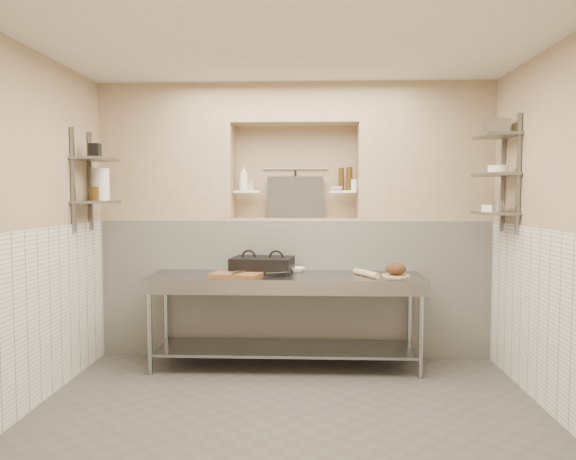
# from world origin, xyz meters

# --- Properties ---
(floor) EXTENTS (4.00, 3.90, 0.10)m
(floor) POSITION_xyz_m (0.00, 0.00, -0.05)
(floor) COLOR #484440
(floor) RESTS_ON ground
(ceiling) EXTENTS (4.00, 3.90, 0.10)m
(ceiling) POSITION_xyz_m (0.00, 0.00, 2.85)
(ceiling) COLOR silver
(ceiling) RESTS_ON ground
(wall_left) EXTENTS (0.10, 3.90, 2.80)m
(wall_left) POSITION_xyz_m (-2.05, 0.00, 1.40)
(wall_left) COLOR tan
(wall_left) RESTS_ON ground
(wall_right) EXTENTS (0.10, 3.90, 2.80)m
(wall_right) POSITION_xyz_m (2.05, 0.00, 1.40)
(wall_right) COLOR tan
(wall_right) RESTS_ON ground
(wall_back) EXTENTS (4.00, 0.10, 2.80)m
(wall_back) POSITION_xyz_m (0.00, 2.00, 1.40)
(wall_back) COLOR tan
(wall_back) RESTS_ON ground
(wall_front) EXTENTS (4.00, 0.10, 2.80)m
(wall_front) POSITION_xyz_m (0.00, -2.00, 1.40)
(wall_front) COLOR tan
(wall_front) RESTS_ON ground
(backwall_lower) EXTENTS (4.00, 0.40, 1.40)m
(backwall_lower) POSITION_xyz_m (0.00, 1.75, 0.70)
(backwall_lower) COLOR white
(backwall_lower) RESTS_ON floor
(alcove_sill) EXTENTS (1.30, 0.40, 0.02)m
(alcove_sill) POSITION_xyz_m (0.00, 1.75, 1.41)
(alcove_sill) COLOR tan
(alcove_sill) RESTS_ON backwall_lower
(backwall_pillar_left) EXTENTS (1.35, 0.40, 1.40)m
(backwall_pillar_left) POSITION_xyz_m (-1.33, 1.75, 2.10)
(backwall_pillar_left) COLOR tan
(backwall_pillar_left) RESTS_ON backwall_lower
(backwall_pillar_right) EXTENTS (1.35, 0.40, 1.40)m
(backwall_pillar_right) POSITION_xyz_m (1.33, 1.75, 2.10)
(backwall_pillar_right) COLOR tan
(backwall_pillar_right) RESTS_ON backwall_lower
(backwall_header) EXTENTS (1.30, 0.40, 0.40)m
(backwall_header) POSITION_xyz_m (0.00, 1.75, 2.60)
(backwall_header) COLOR tan
(backwall_header) RESTS_ON backwall_lower
(wainscot_left) EXTENTS (0.02, 3.90, 1.40)m
(wainscot_left) POSITION_xyz_m (-1.99, 0.00, 0.70)
(wainscot_left) COLOR white
(wainscot_left) RESTS_ON floor
(wainscot_right) EXTENTS (0.02, 3.90, 1.40)m
(wainscot_right) POSITION_xyz_m (1.99, 0.00, 0.70)
(wainscot_right) COLOR white
(wainscot_right) RESTS_ON floor
(alcove_shelf_left) EXTENTS (0.28, 0.16, 0.02)m
(alcove_shelf_left) POSITION_xyz_m (-0.50, 1.75, 1.70)
(alcove_shelf_left) COLOR white
(alcove_shelf_left) RESTS_ON backwall_lower
(alcove_shelf_right) EXTENTS (0.28, 0.16, 0.02)m
(alcove_shelf_right) POSITION_xyz_m (0.50, 1.75, 1.70)
(alcove_shelf_right) COLOR white
(alcove_shelf_right) RESTS_ON backwall_lower
(utensil_rail) EXTENTS (0.70, 0.02, 0.02)m
(utensil_rail) POSITION_xyz_m (0.00, 1.92, 1.95)
(utensil_rail) COLOR gray
(utensil_rail) RESTS_ON wall_back
(hanging_steel) EXTENTS (0.02, 0.02, 0.30)m
(hanging_steel) POSITION_xyz_m (0.00, 1.90, 1.78)
(hanging_steel) COLOR black
(hanging_steel) RESTS_ON utensil_rail
(splash_panel) EXTENTS (0.60, 0.08, 0.45)m
(splash_panel) POSITION_xyz_m (0.00, 1.85, 1.64)
(splash_panel) COLOR #383330
(splash_panel) RESTS_ON alcove_sill
(shelf_rail_left_a) EXTENTS (0.03, 0.03, 0.95)m
(shelf_rail_left_a) POSITION_xyz_m (-1.98, 1.25, 1.80)
(shelf_rail_left_a) COLOR slate
(shelf_rail_left_a) RESTS_ON wall_left
(shelf_rail_left_b) EXTENTS (0.03, 0.03, 0.95)m
(shelf_rail_left_b) POSITION_xyz_m (-1.98, 0.85, 1.80)
(shelf_rail_left_b) COLOR slate
(shelf_rail_left_b) RESTS_ON wall_left
(wall_shelf_left_lower) EXTENTS (0.30, 0.50, 0.02)m
(wall_shelf_left_lower) POSITION_xyz_m (-1.84, 1.05, 1.60)
(wall_shelf_left_lower) COLOR slate
(wall_shelf_left_lower) RESTS_ON wall_left
(wall_shelf_left_upper) EXTENTS (0.30, 0.50, 0.03)m
(wall_shelf_left_upper) POSITION_xyz_m (-1.84, 1.05, 2.00)
(wall_shelf_left_upper) COLOR slate
(wall_shelf_left_upper) RESTS_ON wall_left
(shelf_rail_right_a) EXTENTS (0.03, 0.03, 1.05)m
(shelf_rail_right_a) POSITION_xyz_m (1.98, 1.25, 1.85)
(shelf_rail_right_a) COLOR slate
(shelf_rail_right_a) RESTS_ON wall_right
(shelf_rail_right_b) EXTENTS (0.03, 0.03, 1.05)m
(shelf_rail_right_b) POSITION_xyz_m (1.98, 0.85, 1.85)
(shelf_rail_right_b) COLOR slate
(shelf_rail_right_b) RESTS_ON wall_right
(wall_shelf_right_lower) EXTENTS (0.30, 0.50, 0.02)m
(wall_shelf_right_lower) POSITION_xyz_m (1.84, 1.05, 1.50)
(wall_shelf_right_lower) COLOR slate
(wall_shelf_right_lower) RESTS_ON wall_right
(wall_shelf_right_mid) EXTENTS (0.30, 0.50, 0.02)m
(wall_shelf_right_mid) POSITION_xyz_m (1.84, 1.05, 1.85)
(wall_shelf_right_mid) COLOR slate
(wall_shelf_right_mid) RESTS_ON wall_right
(wall_shelf_right_upper) EXTENTS (0.30, 0.50, 0.03)m
(wall_shelf_right_upper) POSITION_xyz_m (1.84, 1.05, 2.20)
(wall_shelf_right_upper) COLOR slate
(wall_shelf_right_upper) RESTS_ON wall_right
(prep_table) EXTENTS (2.60, 0.70, 0.90)m
(prep_table) POSITION_xyz_m (-0.07, 1.18, 0.64)
(prep_table) COLOR gray
(prep_table) RESTS_ON floor
(panini_press) EXTENTS (0.62, 0.49, 0.16)m
(panini_press) POSITION_xyz_m (-0.30, 1.29, 0.98)
(panini_press) COLOR black
(panini_press) RESTS_ON prep_table
(cutting_board) EXTENTS (0.52, 0.41, 0.04)m
(cutting_board) POSITION_xyz_m (-0.52, 1.03, 0.92)
(cutting_board) COLOR brown
(cutting_board) RESTS_ON prep_table
(knife_blade) EXTENTS (0.23, 0.12, 0.01)m
(knife_blade) POSITION_xyz_m (-0.14, 1.03, 0.95)
(knife_blade) COLOR gray
(knife_blade) RESTS_ON cutting_board
(tongs) EXTENTS (0.14, 0.27, 0.03)m
(tongs) POSITION_xyz_m (-0.49, 1.01, 0.96)
(tongs) COLOR gray
(tongs) RESTS_ON cutting_board
(mixing_bowl) EXTENTS (0.20, 0.20, 0.05)m
(mixing_bowl) POSITION_xyz_m (0.01, 1.40, 0.92)
(mixing_bowl) COLOR white
(mixing_bowl) RESTS_ON prep_table
(rolling_pin) EXTENTS (0.22, 0.37, 0.06)m
(rolling_pin) POSITION_xyz_m (0.69, 1.12, 0.93)
(rolling_pin) COLOR tan
(rolling_pin) RESTS_ON prep_table
(bread_board) EXTENTS (0.26, 0.26, 0.02)m
(bread_board) POSITION_xyz_m (0.97, 1.14, 0.91)
(bread_board) COLOR tan
(bread_board) RESTS_ON prep_table
(bread_loaf) EXTENTS (0.19, 0.19, 0.11)m
(bread_loaf) POSITION_xyz_m (0.97, 1.14, 0.97)
(bread_loaf) COLOR #4C2D19
(bread_loaf) RESTS_ON bread_board
(bottle_soap) EXTENTS (0.13, 0.13, 0.27)m
(bottle_soap) POSITION_xyz_m (-0.54, 1.75, 1.85)
(bottle_soap) COLOR white
(bottle_soap) RESTS_ON alcove_shelf_left
(jar_alcove) EXTENTS (0.08, 0.08, 0.11)m
(jar_alcove) POSITION_xyz_m (-0.47, 1.76, 1.77)
(jar_alcove) COLOR tan
(jar_alcove) RESTS_ON alcove_shelf_left
(bowl_alcove) EXTENTS (0.14, 0.14, 0.04)m
(bowl_alcove) POSITION_xyz_m (0.43, 1.72, 1.73)
(bowl_alcove) COLOR white
(bowl_alcove) RESTS_ON alcove_shelf_right
(condiment_a) EXTENTS (0.07, 0.07, 0.25)m
(condiment_a) POSITION_xyz_m (0.57, 1.76, 1.84)
(condiment_a) COLOR #3D280D
(condiment_a) RESTS_ON alcove_shelf_right
(condiment_b) EXTENTS (0.06, 0.06, 0.24)m
(condiment_b) POSITION_xyz_m (0.48, 1.78, 1.83)
(condiment_b) COLOR #3D280D
(condiment_b) RESTS_ON alcove_shelf_right
(condiment_c) EXTENTS (0.07, 0.07, 0.11)m
(condiment_c) POSITION_xyz_m (0.62, 1.73, 1.77)
(condiment_c) COLOR white
(condiment_c) RESTS_ON alcove_shelf_right
(jug_left) EXTENTS (0.15, 0.15, 0.31)m
(jug_left) POSITION_xyz_m (-1.84, 1.17, 1.77)
(jug_left) COLOR white
(jug_left) RESTS_ON wall_shelf_left_lower
(jar_left) EXTENTS (0.09, 0.09, 0.13)m
(jar_left) POSITION_xyz_m (-1.84, 0.99, 1.68)
(jar_left) COLOR #3D280D
(jar_left) RESTS_ON wall_shelf_left_lower
(box_left_upper) EXTENTS (0.09, 0.09, 0.13)m
(box_left_upper) POSITION_xyz_m (-1.84, 1.03, 2.08)
(box_left_upper) COLOR black
(box_left_upper) RESTS_ON wall_shelf_left_upper
(bowl_right) EXTENTS (0.21, 0.21, 0.06)m
(bowl_right) POSITION_xyz_m (1.84, 1.09, 1.54)
(bowl_right) COLOR white
(bowl_right) RESTS_ON wall_shelf_right_lower
(canister_right) EXTENTS (0.10, 0.10, 0.10)m
(canister_right) POSITION_xyz_m (1.84, 0.95, 1.56)
(canister_right) COLOR gray
(canister_right) RESTS_ON wall_shelf_right_lower
(bowl_right_mid) EXTENTS (0.18, 0.18, 0.07)m
(bowl_right_mid) POSITION_xyz_m (1.84, 0.97, 1.90)
(bowl_right_mid) COLOR white
(bowl_right_mid) RESTS_ON wall_shelf_right_mid
(basket_right) EXTENTS (0.18, 0.21, 0.13)m
(basket_right) POSITION_xyz_m (1.84, 1.03, 2.28)
(basket_right) COLOR gray
(basket_right) RESTS_ON wall_shelf_right_upper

